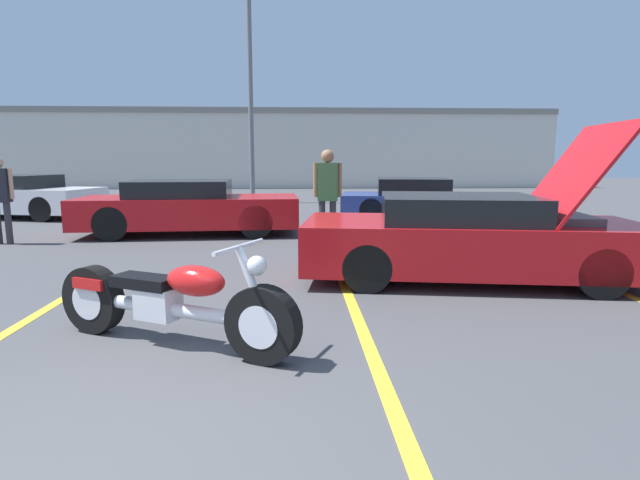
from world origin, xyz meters
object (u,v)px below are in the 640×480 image
(motorcycle, at_px, (171,303))
(parked_car_left_row, at_px, (21,197))
(light_pole, at_px, (252,80))
(parked_car_mid_row, at_px, (188,208))
(spectator_by_show_car, at_px, (327,190))
(spectator_near_motorcycle, at_px, (0,193))
(parked_car_right_row, at_px, (417,199))
(show_car_hood_open, at_px, (472,238))

(motorcycle, distance_m, parked_car_left_row, 12.07)
(light_pole, height_order, parked_car_mid_row, light_pole)
(parked_car_mid_row, relative_size, spectator_by_show_car, 2.64)
(parked_car_left_row, height_order, spectator_near_motorcycle, spectator_near_motorcycle)
(motorcycle, bearing_deg, parked_car_right_row, 90.83)
(light_pole, height_order, motorcycle, light_pole)
(spectator_near_motorcycle, bearing_deg, show_car_hood_open, -22.40)
(spectator_near_motorcycle, bearing_deg, light_pole, 65.68)
(show_car_hood_open, height_order, parked_car_right_row, show_car_hood_open)
(light_pole, relative_size, spectator_by_show_car, 4.56)
(light_pole, distance_m, spectator_near_motorcycle, 10.54)
(parked_car_mid_row, bearing_deg, spectator_by_show_car, -35.40)
(parked_car_right_row, bearing_deg, spectator_near_motorcycle, -148.40)
(parked_car_mid_row, xyz_separation_m, spectator_near_motorcycle, (-3.29, -1.11, 0.41))
(parked_car_left_row, height_order, parked_car_mid_row, parked_car_left_row)
(parked_car_mid_row, bearing_deg, motorcycle, -82.69)
(motorcycle, bearing_deg, parked_car_left_row, 149.26)
(show_car_hood_open, bearing_deg, parked_car_mid_row, 145.46)
(parked_car_right_row, bearing_deg, show_car_hood_open, -89.49)
(spectator_near_motorcycle, bearing_deg, parked_car_mid_row, 18.69)
(show_car_hood_open, distance_m, parked_car_right_row, 7.18)
(parked_car_left_row, relative_size, parked_car_right_row, 1.00)
(parked_car_right_row, xyz_separation_m, parked_car_mid_row, (-5.68, -2.71, 0.05))
(motorcycle, distance_m, show_car_hood_open, 4.13)
(show_car_hood_open, distance_m, spectator_near_motorcycle, 8.64)
(parked_car_mid_row, bearing_deg, light_pole, 81.09)
(show_car_hood_open, relative_size, parked_car_right_row, 1.04)
(light_pole, distance_m, parked_car_right_row, 8.17)
(motorcycle, height_order, parked_car_left_row, parked_car_left_row)
(parked_car_left_row, bearing_deg, show_car_hood_open, -25.41)
(light_pole, bearing_deg, spectator_by_show_car, -77.88)
(show_car_hood_open, relative_size, spectator_near_motorcycle, 2.78)
(parked_car_right_row, height_order, spectator_near_motorcycle, spectator_near_motorcycle)
(motorcycle, distance_m, parked_car_mid_row, 6.79)
(light_pole, height_order, parked_car_right_row, light_pole)
(light_pole, distance_m, parked_car_mid_row, 8.89)
(parked_car_left_row, height_order, parked_car_right_row, parked_car_left_row)
(light_pole, height_order, show_car_hood_open, light_pole)
(motorcycle, bearing_deg, spectator_by_show_car, 97.11)
(light_pole, xyz_separation_m, show_car_hood_open, (3.88, -12.36, -3.89))
(parked_car_left_row, bearing_deg, parked_car_right_row, 8.83)
(light_pole, height_order, parked_car_left_row, light_pole)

